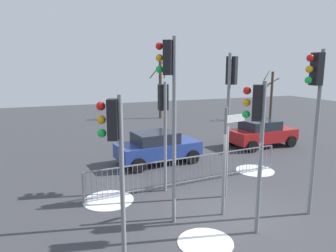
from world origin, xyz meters
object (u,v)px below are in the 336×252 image
at_px(car_blue_trailing, 157,147).
at_px(traffic_light_rear_right, 114,141).
at_px(traffic_light_foreground_left, 315,97).
at_px(bare_tree_left, 271,94).
at_px(traffic_light_mid_left, 163,112).
at_px(bare_tree_centre, 161,87).
at_px(traffic_light_mid_right, 169,90).
at_px(traffic_light_rear_left, 256,124).
at_px(direction_sign_post, 226,156).
at_px(traffic_light_foreground_right, 231,94).
at_px(car_red_mid, 261,133).

bearing_deg(car_blue_trailing, traffic_light_rear_right, -123.54).
bearing_deg(traffic_light_rear_right, traffic_light_foreground_left, -70.86).
distance_m(traffic_light_foreground_left, bare_tree_left, 17.83).
bearing_deg(traffic_light_mid_left, traffic_light_foreground_left, -50.28).
bearing_deg(bare_tree_centre, traffic_light_mid_right, -109.70).
relative_size(traffic_light_rear_right, traffic_light_foreground_left, 0.78).
bearing_deg(bare_tree_centre, bare_tree_left, -26.60).
xyz_separation_m(traffic_light_mid_right, traffic_light_rear_left, (1.83, -1.37, -0.80)).
distance_m(traffic_light_rear_left, bare_tree_left, 19.31).
relative_size(traffic_light_rear_right, direction_sign_post, 1.17).
xyz_separation_m(traffic_light_rear_left, bare_tree_left, (12.60, 14.61, -0.81)).
bearing_deg(traffic_light_foreground_right, traffic_light_mid_left, -159.06).
bearing_deg(bare_tree_left, direction_sign_post, -133.40).
xyz_separation_m(car_red_mid, bare_tree_centre, (-1.80, 11.22, 1.92)).
bearing_deg(traffic_light_rear_left, traffic_light_foreground_left, -46.78).
relative_size(traffic_light_foreground_right, bare_tree_centre, 0.91).
xyz_separation_m(traffic_light_rear_left, direction_sign_post, (-0.11, 1.16, -1.16)).
bearing_deg(traffic_light_rear_right, traffic_light_foreground_right, -44.85).
xyz_separation_m(traffic_light_rear_right, bare_tree_centre, (7.98, 18.45, -0.12)).
bearing_deg(traffic_light_mid_left, car_red_mid, 23.79).
distance_m(traffic_light_rear_right, traffic_light_rear_left, 3.61).
height_order(traffic_light_foreground_right, bare_tree_left, traffic_light_foreground_right).
bearing_deg(car_blue_trailing, traffic_light_foreground_right, -83.67).
bearing_deg(traffic_light_rear_left, traffic_light_foreground_right, 19.73).
height_order(traffic_light_mid_left, direction_sign_post, traffic_light_mid_left).
height_order(car_blue_trailing, bare_tree_centre, bare_tree_centre).
relative_size(traffic_light_rear_right, traffic_light_mid_left, 0.98).
xyz_separation_m(traffic_light_foreground_left, direction_sign_post, (-2.27, 0.93, -1.75)).
relative_size(traffic_light_rear_left, car_red_mid, 1.05).
bearing_deg(direction_sign_post, car_red_mid, 34.21).
relative_size(traffic_light_rear_right, bare_tree_left, 0.94).
distance_m(car_red_mid, bare_tree_left, 9.68).
bearing_deg(traffic_light_rear_right, bare_tree_centre, -3.82).
distance_m(traffic_light_mid_right, bare_tree_left, 19.65).
distance_m(traffic_light_foreground_right, traffic_light_rear_left, 2.52).
xyz_separation_m(direction_sign_post, bare_tree_centre, (4.50, 17.56, 0.86)).
relative_size(traffic_light_rear_left, bare_tree_centre, 0.77).
bearing_deg(traffic_light_mid_right, bare_tree_centre, 18.18).
distance_m(direction_sign_post, bare_tree_left, 18.51).
height_order(car_blue_trailing, car_red_mid, same).
distance_m(traffic_light_rear_right, traffic_light_mid_left, 4.20).
bearing_deg(traffic_light_rear_left, traffic_light_mid_left, 53.92).
height_order(traffic_light_mid_right, traffic_light_rear_left, traffic_light_mid_right).
bearing_deg(bare_tree_left, traffic_light_foreground_left, -126.01).
height_order(traffic_light_foreground_right, car_blue_trailing, traffic_light_foreground_right).
xyz_separation_m(car_red_mid, bare_tree_left, (6.42, 7.11, 1.40)).
bearing_deg(bare_tree_left, traffic_light_mid_left, -141.46).
height_order(traffic_light_mid_right, bare_tree_left, traffic_light_mid_right).
height_order(direction_sign_post, bare_tree_left, bare_tree_left).
height_order(traffic_light_rear_left, car_blue_trailing, traffic_light_rear_left).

